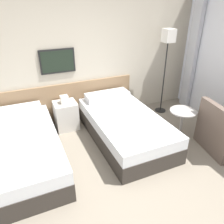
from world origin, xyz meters
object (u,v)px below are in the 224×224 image
object	(u,v)px
nightstand	(66,115)
bed_near_window	(124,126)
side_table	(182,119)
bed_near_door	(21,150)
floor_lamp	(168,45)

from	to	relation	value
nightstand	bed_near_window	bearing A→B (deg)	-41.37
nightstand	side_table	size ratio (longest dim) A/B	1.22
bed_near_window	nightstand	bearing A→B (deg)	138.63
bed_near_window	nightstand	xyz separation A→B (m)	(-0.87, 0.77, 0.04)
bed_near_door	floor_lamp	xyz separation A→B (m)	(3.01, 0.64, 1.22)
bed_near_door	floor_lamp	bearing A→B (deg)	12.02
side_table	nightstand	bearing A→B (deg)	146.63
bed_near_door	floor_lamp	distance (m)	3.31
bed_near_door	nightstand	world-z (taller)	nightstand
bed_near_window	floor_lamp	bearing A→B (deg)	26.83
bed_near_door	nightstand	bearing A→B (deg)	41.37
bed_near_window	floor_lamp	world-z (taller)	floor_lamp
bed_near_door	bed_near_window	size ratio (longest dim) A/B	1.00
bed_near_window	nightstand	world-z (taller)	nightstand
bed_near_window	floor_lamp	distance (m)	1.87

